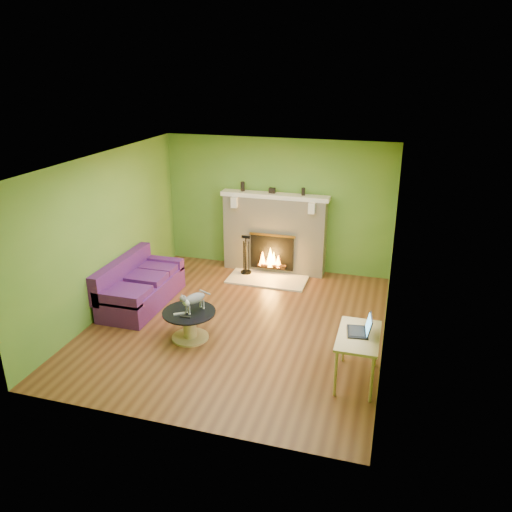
{
  "coord_description": "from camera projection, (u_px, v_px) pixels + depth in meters",
  "views": [
    {
      "loc": [
        2.24,
        -6.69,
        3.88
      ],
      "look_at": [
        0.18,
        0.4,
        1.03
      ],
      "focal_mm": 35.0,
      "sensor_mm": 36.0,
      "label": 1
    }
  ],
  "objects": [
    {
      "name": "mantel_vase_right",
      "position": [
        303.0,
        192.0,
        9.32
      ],
      "size": [
        0.07,
        0.07,
        0.14
      ],
      "primitive_type": "cylinder",
      "color": "black",
      "rests_on": "mantel"
    },
    {
      "name": "fireplace",
      "position": [
        274.0,
        234.0,
        9.77
      ],
      "size": [
        2.1,
        0.46,
        1.58
      ],
      "color": "beige",
      "rests_on": "floor"
    },
    {
      "name": "wall_back",
      "position": [
        277.0,
        205.0,
        9.75
      ],
      "size": [
        5.0,
        0.0,
        5.0
      ],
      "primitive_type": "plane",
      "rotation": [
        1.57,
        0.0,
        0.0
      ],
      "color": "#51852B",
      "rests_on": "floor"
    },
    {
      "name": "laptop",
      "position": [
        358.0,
        324.0,
        6.32
      ],
      "size": [
        0.34,
        0.38,
        0.26
      ],
      "primitive_type": null,
      "rotation": [
        0.0,
        0.0,
        0.14
      ],
      "color": "black",
      "rests_on": "desk"
    },
    {
      "name": "mantel",
      "position": [
        275.0,
        196.0,
        9.48
      ],
      "size": [
        2.1,
        0.28,
        0.08
      ],
      "primitive_type": "cube",
      "color": "white",
      "rests_on": "fireplace"
    },
    {
      "name": "fire_tools",
      "position": [
        246.0,
        254.0,
        9.69
      ],
      "size": [
        0.21,
        0.21,
        0.78
      ],
      "primitive_type": null,
      "color": "black",
      "rests_on": "hearth"
    },
    {
      "name": "desk",
      "position": [
        358.0,
        340.0,
        6.35
      ],
      "size": [
        0.53,
        0.91,
        0.67
      ],
      "color": "tan",
      "rests_on": "floor"
    },
    {
      "name": "window_frame",
      "position": [
        389.0,
        270.0,
        6.03
      ],
      "size": [
        0.0,
        1.2,
        1.2
      ],
      "primitive_type": "plane",
      "rotation": [
        1.57,
        0.0,
        -1.57
      ],
      "color": "silver",
      "rests_on": "wall_right"
    },
    {
      "name": "floor",
      "position": [
        238.0,
        324.0,
        7.97
      ],
      "size": [
        5.0,
        5.0,
        0.0
      ],
      "primitive_type": "plane",
      "color": "#5B311A",
      "rests_on": "ground"
    },
    {
      "name": "remote_black",
      "position": [
        185.0,
        317.0,
        7.22
      ],
      "size": [
        0.16,
        0.04,
        0.02
      ],
      "primitive_type": "cube",
      "rotation": [
        0.0,
        0.0,
        0.01
      ],
      "color": "black",
      "rests_on": "coffee_table"
    },
    {
      "name": "mantel_vase_left",
      "position": [
        243.0,
        186.0,
        9.63
      ],
      "size": [
        0.08,
        0.08,
        0.18
      ],
      "primitive_type": "cylinder",
      "color": "black",
      "rests_on": "mantel"
    },
    {
      "name": "wall_left",
      "position": [
        106.0,
        234.0,
        8.09
      ],
      "size": [
        0.0,
        5.0,
        5.0
      ],
      "primitive_type": "plane",
      "rotation": [
        1.57,
        0.0,
        1.57
      ],
      "color": "#51852B",
      "rests_on": "floor"
    },
    {
      "name": "window_pane",
      "position": [
        389.0,
        270.0,
        6.03
      ],
      "size": [
        0.0,
        1.06,
        1.06
      ],
      "primitive_type": "plane",
      "rotation": [
        1.57,
        0.0,
        -1.57
      ],
      "color": "white",
      "rests_on": "wall_right"
    },
    {
      "name": "mantel_box",
      "position": [
        272.0,
        191.0,
        9.49
      ],
      "size": [
        0.12,
        0.08,
        0.1
      ],
      "primitive_type": "cube",
      "color": "black",
      "rests_on": "mantel"
    },
    {
      "name": "hearth",
      "position": [
        267.0,
        279.0,
        9.58
      ],
      "size": [
        1.5,
        0.75,
        0.03
      ],
      "primitive_type": "cube",
      "color": "beige",
      "rests_on": "floor"
    },
    {
      "name": "wall_right",
      "position": [
        391.0,
        263.0,
        6.92
      ],
      "size": [
        0.0,
        5.0,
        5.0
      ],
      "primitive_type": "plane",
      "rotation": [
        1.57,
        0.0,
        -1.57
      ],
      "color": "#51852B",
      "rests_on": "floor"
    },
    {
      "name": "sofa",
      "position": [
        139.0,
        287.0,
        8.55
      ],
      "size": [
        0.85,
        1.77,
        0.79
      ],
      "color": "#49185E",
      "rests_on": "floor"
    },
    {
      "name": "coffee_table",
      "position": [
        190.0,
        323.0,
        7.46
      ],
      "size": [
        0.8,
        0.8,
        0.45
      ],
      "color": "tan",
      "rests_on": "floor"
    },
    {
      "name": "wall_front",
      "position": [
        163.0,
        325.0,
        5.27
      ],
      "size": [
        5.0,
        0.0,
        5.0
      ],
      "primitive_type": "plane",
      "rotation": [
        -1.57,
        0.0,
        0.0
      ],
      "color": "#51852B",
      "rests_on": "floor"
    },
    {
      "name": "ceiling",
      "position": [
        236.0,
        161.0,
        7.04
      ],
      "size": [
        5.0,
        5.0,
        0.0
      ],
      "primitive_type": "plane",
      "rotation": [
        3.14,
        0.0,
        0.0
      ],
      "color": "white",
      "rests_on": "wall_back"
    },
    {
      "name": "cat",
      "position": [
        195.0,
        301.0,
        7.36
      ],
      "size": [
        0.43,
        0.56,
        0.33
      ],
      "primitive_type": null,
      "rotation": [
        0.0,
        0.0,
        -0.51
      ],
      "color": "slate",
      "rests_on": "coffee_table"
    },
    {
      "name": "remote_silver",
      "position": [
        179.0,
        314.0,
        7.31
      ],
      "size": [
        0.17,
        0.13,
        0.02
      ],
      "primitive_type": "cube",
      "rotation": [
        0.0,
        0.0,
        0.6
      ],
      "color": "gray",
      "rests_on": "coffee_table"
    }
  ]
}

